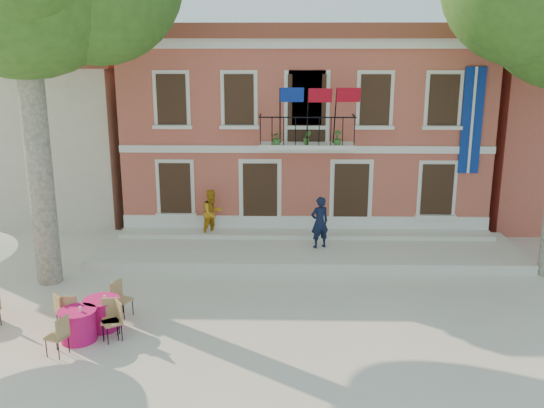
{
  "coord_description": "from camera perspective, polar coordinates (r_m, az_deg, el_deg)",
  "views": [
    {
      "loc": [
        1.27,
        -14.74,
        6.85
      ],
      "look_at": [
        0.87,
        3.5,
        2.0
      ],
      "focal_mm": 40.0,
      "sensor_mm": 36.0,
      "label": 1
    }
  ],
  "objects": [
    {
      "name": "neighbor_west",
      "position": [
        28.13,
        -21.41,
        6.46
      ],
      "size": [
        9.4,
        9.4,
        6.4
      ],
      "color": "beige",
      "rests_on": "ground"
    },
    {
      "name": "pedestrian_orange",
      "position": [
        21.14,
        -5.63,
        -0.87
      ],
      "size": [
        1.02,
        1.01,
        1.66
      ],
      "primitive_type": "imported",
      "rotation": [
        0.0,
        0.0,
        0.75
      ],
      "color": "orange",
      "rests_on": "terrace"
    },
    {
      "name": "main_building",
      "position": [
        24.92,
        2.95,
        7.81
      ],
      "size": [
        13.5,
        9.59,
        7.5
      ],
      "color": "#C85648",
      "rests_on": "ground"
    },
    {
      "name": "terrace",
      "position": [
        20.29,
        3.25,
        -4.41
      ],
      "size": [
        14.0,
        3.4,
        0.3
      ],
      "primitive_type": "cube",
      "color": "silver",
      "rests_on": "ground"
    },
    {
      "name": "cafe_table_0",
      "position": [
        15.3,
        -17.79,
        -10.67
      ],
      "size": [
        1.77,
        1.84,
        0.95
      ],
      "color": "#CC1354",
      "rests_on": "ground"
    },
    {
      "name": "cafe_table_1",
      "position": [
        15.74,
        -15.69,
        -9.76
      ],
      "size": [
        1.68,
        1.87,
        0.95
      ],
      "color": "#CC1354",
      "rests_on": "ground"
    },
    {
      "name": "pedestrian_navy",
      "position": [
        19.92,
        4.51,
        -1.73
      ],
      "size": [
        0.74,
        0.63,
        1.73
      ],
      "primitive_type": "imported",
      "rotation": [
        0.0,
        0.0,
        3.56
      ],
      "color": "black",
      "rests_on": "terrace"
    },
    {
      "name": "ground",
      "position": [
        16.3,
        -3.38,
        -9.97
      ],
      "size": [
        90.0,
        90.0,
        0.0
      ],
      "primitive_type": "plane",
      "color": "beige",
      "rests_on": "ground"
    }
  ]
}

